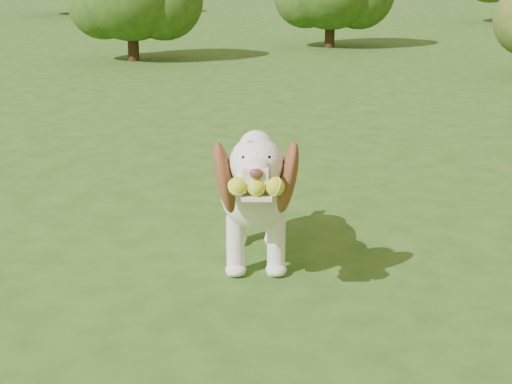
% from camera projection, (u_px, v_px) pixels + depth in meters
% --- Properties ---
extents(ground, '(80.00, 80.00, 0.00)m').
position_uv_depth(ground, '(237.00, 282.00, 3.25)').
color(ground, '#244E16').
rests_on(ground, ground).
extents(dog, '(0.59, 1.01, 0.67)m').
position_uv_depth(dog, '(256.00, 186.00, 3.34)').
color(dog, white).
rests_on(dog, ground).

